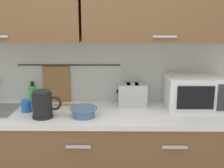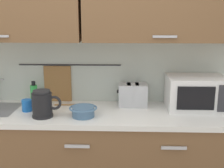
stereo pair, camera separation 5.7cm
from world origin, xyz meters
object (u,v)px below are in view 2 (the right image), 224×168
electric_kettle (43,104)px  mug_near_sink (27,105)px  microwave (195,93)px  toaster (133,95)px  mixing_bowl (83,111)px  dish_soap_bottle (34,93)px  wooden_spoon (75,105)px

electric_kettle → mug_near_sink: 0.21m
microwave → toaster: (-0.51, 0.06, -0.04)m
microwave → electric_kettle: size_ratio=2.03×
electric_kettle → mixing_bowl: electric_kettle is taller
electric_kettle → mug_near_sink: bearing=141.9°
mixing_bowl → toaster: 0.49m
electric_kettle → dish_soap_bottle: electric_kettle is taller
toaster → mug_near_sink: bearing=-167.9°
mixing_bowl → toaster: (0.39, 0.30, 0.05)m
mug_near_sink → wooden_spoon: bearing=25.6°
electric_kettle → toaster: 0.76m
toaster → mixing_bowl: bearing=-142.4°
electric_kettle → toaster: (0.69, 0.31, -0.01)m
microwave → electric_kettle: microwave is taller
microwave → mug_near_sink: microwave is taller
microwave → dish_soap_bottle: microwave is taller
dish_soap_bottle → toaster: size_ratio=0.77×
dish_soap_bottle → microwave: bearing=-4.3°
electric_kettle → mixing_bowl: 0.31m
electric_kettle → mug_near_sink: electric_kettle is taller
toaster → wooden_spoon: 0.51m
dish_soap_bottle → mug_near_sink: bearing=-86.9°
dish_soap_bottle → electric_kettle: bearing=-63.6°
mug_near_sink → wooden_spoon: mug_near_sink is taller
microwave → wooden_spoon: 1.02m
dish_soap_bottle → wooden_spoon: bearing=-8.7°
electric_kettle → wooden_spoon: electric_kettle is taller
dish_soap_bottle → wooden_spoon: 0.38m
mixing_bowl → toaster: toaster is taller
microwave → wooden_spoon: bearing=177.4°
microwave → mug_near_sink: (-1.36, -0.12, -0.09)m
electric_kettle → dish_soap_bottle: size_ratio=1.16×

